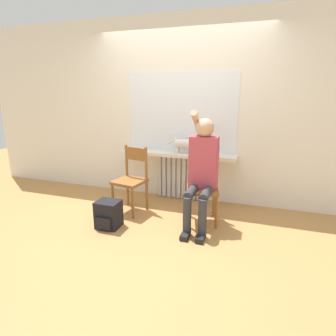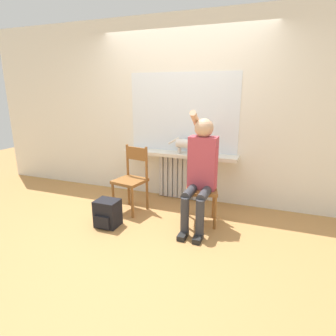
{
  "view_description": "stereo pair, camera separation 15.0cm",
  "coord_description": "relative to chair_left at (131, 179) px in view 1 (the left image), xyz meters",
  "views": [
    {
      "loc": [
        1.15,
        -2.88,
        1.65
      ],
      "look_at": [
        0.0,
        0.58,
        0.64
      ],
      "focal_mm": 30.0,
      "sensor_mm": 36.0,
      "label": 1
    },
    {
      "loc": [
        1.29,
        -2.83,
        1.65
      ],
      "look_at": [
        0.0,
        0.58,
        0.64
      ],
      "focal_mm": 30.0,
      "sensor_mm": 36.0,
      "label": 2
    }
  ],
  "objects": [
    {
      "name": "ground_plane",
      "position": [
        0.5,
        -0.47,
        -0.47
      ],
      "size": [
        12.0,
        12.0,
        0.0
      ],
      "primitive_type": "plane",
      "color": "#B27F47"
    },
    {
      "name": "wall_with_window",
      "position": [
        0.5,
        0.76,
        0.88
      ],
      "size": [
        7.0,
        0.06,
        2.7
      ],
      "color": "white",
      "rests_on": "ground_plane"
    },
    {
      "name": "radiator",
      "position": [
        0.5,
        0.68,
        -0.12
      ],
      "size": [
        0.72,
        0.08,
        0.7
      ],
      "color": "silver",
      "rests_on": "ground_plane"
    },
    {
      "name": "windowsill",
      "position": [
        0.5,
        0.58,
        0.26
      ],
      "size": [
        1.73,
        0.29,
        0.05
      ],
      "color": "silver",
      "rests_on": "radiator"
    },
    {
      "name": "window_glass",
      "position": [
        0.5,
        0.72,
        0.86
      ],
      "size": [
        1.66,
        0.01,
        1.15
      ],
      "color": "white",
      "rests_on": "windowsill"
    },
    {
      "name": "chair_left",
      "position": [
        0.0,
        0.0,
        0.0
      ],
      "size": [
        0.45,
        0.45,
        0.91
      ],
      "rotation": [
        0.0,
        0.0,
        -0.19
      ],
      "color": "brown",
      "rests_on": "ground_plane"
    },
    {
      "name": "chair_right",
      "position": [
        1.0,
        -0.0,
        0.0
      ],
      "size": [
        0.47,
        0.47,
        0.91
      ],
      "rotation": [
        0.0,
        0.0,
        0.25
      ],
      "color": "brown",
      "rests_on": "ground_plane"
    },
    {
      "name": "person",
      "position": [
        1.01,
        -0.1,
        0.28
      ],
      "size": [
        0.36,
        0.97,
        1.43
      ],
      "color": "#333338",
      "rests_on": "ground_plane"
    },
    {
      "name": "cat",
      "position": [
        0.63,
        0.56,
        0.43
      ],
      "size": [
        0.48,
        0.12,
        0.24
      ],
      "color": "silver",
      "rests_on": "windowsill"
    },
    {
      "name": "backpack",
      "position": [
        -0.06,
        -0.55,
        -0.3
      ],
      "size": [
        0.29,
        0.27,
        0.34
      ],
      "color": "black",
      "rests_on": "ground_plane"
    }
  ]
}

